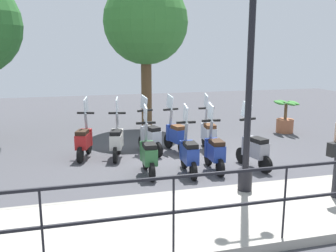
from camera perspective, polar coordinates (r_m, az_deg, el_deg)
The scene contains 15 objects.
ground_plane at distance 9.35m, azimuth 3.29°, elevation -5.49°, with size 28.00×28.00×0.00m, color #424247.
promenade_walkway at distance 6.60m, azimuth 12.07°, elevation -12.67°, with size 2.20×20.00×0.15m.
fence_railing at distance 5.45m, azimuth 17.47°, elevation -8.89°, with size 0.04×16.03×1.07m.
lamp_post_near at distance 6.87m, azimuth 12.26°, elevation 5.56°, with size 0.26×0.90×4.32m.
tree_distant at distance 12.93m, azimuth -3.42°, elevation 15.43°, with size 2.83×2.83×5.04m.
potted_palm at distance 13.05m, azimuth 17.42°, elevation 0.99°, with size 1.06×0.66×1.05m.
scooter_near_0 at distance 8.97m, azimuth 12.98°, elevation -3.33°, with size 1.22×0.50×1.54m.
scooter_near_1 at distance 8.61m, azimuth 7.08°, elevation -3.75°, with size 1.23×0.44×1.54m.
scooter_near_2 at distance 8.35m, azimuth 3.19°, elevation -4.16°, with size 1.23×0.44×1.54m.
scooter_near_3 at distance 8.29m, azimuth -3.00°, elevation -4.28°, with size 1.23×0.44×1.54m.
scooter_far_0 at distance 10.34m, azimuth 6.17°, elevation -1.07°, with size 1.23×0.44×1.54m.
scooter_far_1 at distance 10.12m, azimuth 1.15°, elevation -1.29°, with size 1.22×0.50×1.54m.
scooter_far_2 at distance 9.96m, azimuth -2.73°, elevation -1.52°, with size 1.20×0.54×1.54m.
scooter_far_3 at distance 9.60m, azimuth -7.83°, elevation -2.12°, with size 1.22×0.51×1.54m.
scooter_far_4 at distance 9.77m, azimuth -12.68°, elevation -2.06°, with size 1.20×0.55×1.54m.
Camera 1 is at (-8.47, 2.81, 2.79)m, focal length 40.00 mm.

